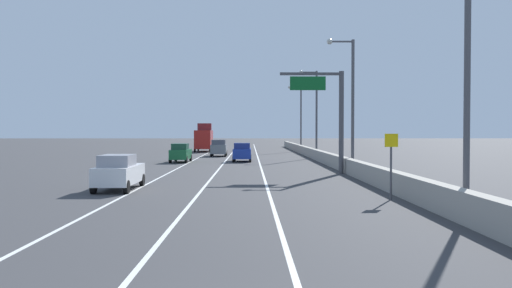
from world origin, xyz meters
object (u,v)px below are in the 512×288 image
lamp_post_right_third (314,108)px  car_blue_3 (242,152)px  car_gray_1 (219,148)px  car_white_2 (119,172)px  overhead_sign_gantry (331,109)px  speed_advisory_sign (391,161)px  lamp_post_right_second (350,96)px  car_green_0 (181,153)px  lamp_post_right_fourth (299,114)px  box_truck (204,139)px  lamp_post_right_near (461,57)px

lamp_post_right_third → car_blue_3: size_ratio=2.45×
car_gray_1 → car_white_2: bearing=-94.7°
overhead_sign_gantry → lamp_post_right_third: bearing=86.1°
overhead_sign_gantry → speed_advisory_sign: 14.98m
lamp_post_right_second → car_green_0: size_ratio=2.33×
lamp_post_right_fourth → box_truck: bearing=-174.8°
lamp_post_right_fourth → car_green_0: bearing=-116.6°
speed_advisory_sign → car_gray_1: 42.99m
lamp_post_right_second → lamp_post_right_third: same height
lamp_post_right_near → lamp_post_right_fourth: same height
car_green_0 → car_gray_1: bearing=76.4°
lamp_post_right_third → car_green_0: bearing=-149.7°
overhead_sign_gantry → lamp_post_right_near: (1.88, -18.86, 1.13)m
lamp_post_right_second → car_white_2: 19.79m
car_white_2 → car_green_0: bearing=90.0°
lamp_post_right_near → car_green_0: 36.70m
box_truck → car_gray_1: bearing=-78.3°
lamp_post_right_near → car_blue_3: (-8.62, 34.39, -4.90)m
car_blue_3 → box_truck: size_ratio=0.52×
lamp_post_right_third → car_white_2: bearing=-113.6°
overhead_sign_gantry → car_green_0: 19.67m
car_white_2 → box_truck: 52.72m
speed_advisory_sign → lamp_post_right_second: 17.20m
lamp_post_right_third → car_white_2: lamp_post_right_third is taller
lamp_post_right_third → car_green_0: (-14.47, -8.45, -4.91)m
lamp_post_right_third → speed_advisory_sign: bearing=-91.7°
speed_advisory_sign → car_green_0: size_ratio=0.69×
speed_advisory_sign → car_gray_1: (-10.26, 41.74, -0.74)m
lamp_post_right_third → car_gray_1: (-11.39, 4.24, -4.83)m
lamp_post_right_near → car_gray_1: 47.64m
car_white_2 → box_truck: bearing=90.1°
lamp_post_right_near → lamp_post_right_third: size_ratio=1.00×
lamp_post_right_fourth → car_gray_1: (-11.61, -16.60, -4.83)m
speed_advisory_sign → box_truck: bearing=103.3°
overhead_sign_gantry → lamp_post_right_fourth: lamp_post_right_fourth is taller
lamp_post_right_third → car_blue_3: bearing=-138.8°
lamp_post_right_fourth → car_blue_3: (-8.53, -28.13, -4.90)m
lamp_post_right_third → car_blue_3: lamp_post_right_third is taller
overhead_sign_gantry → car_white_2: (-12.92, -10.41, -3.79)m
lamp_post_right_near → lamp_post_right_second: 20.84m
speed_advisory_sign → lamp_post_right_third: bearing=88.3°
lamp_post_right_second → speed_advisory_sign: bearing=-94.4°
lamp_post_right_third → car_green_0: 17.47m
overhead_sign_gantry → speed_advisory_sign: overhead_sign_gantry is taller
box_truck → speed_advisory_sign: bearing=-76.7°
speed_advisory_sign → box_truck: (-13.43, 56.98, 0.23)m
car_green_0 → car_gray_1: size_ratio=1.04×
car_green_0 → box_truck: 27.96m
lamp_post_right_near → speed_advisory_sign: bearing=108.9°
car_blue_3 → car_gray_1: bearing=104.9°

